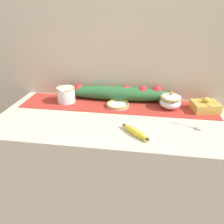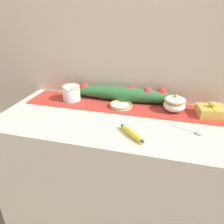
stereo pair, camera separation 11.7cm
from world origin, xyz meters
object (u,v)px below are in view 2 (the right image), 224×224
at_px(cream_pitcher, 71,92).
at_px(sugar_bowl, 175,104).
at_px(gift_box, 211,111).
at_px(spoon, 197,133).
at_px(small_dish, 121,105).
at_px(banana, 132,133).

distance_m(cream_pitcher, sugar_bowl, 0.65).
bearing_deg(gift_box, spoon, -111.66).
height_order(small_dish, gift_box, gift_box).
height_order(sugar_bowl, gift_box, sugar_bowl).
bearing_deg(gift_box, banana, -140.05).
bearing_deg(small_dish, banana, -68.51).
height_order(small_dish, spoon, small_dish).
xyz_separation_m(cream_pitcher, gift_box, (0.86, -0.01, -0.02)).
bearing_deg(banana, spoon, 19.06).
bearing_deg(cream_pitcher, gift_box, -0.41).
xyz_separation_m(sugar_bowl, spoon, (0.11, -0.23, -0.05)).
relative_size(small_dish, spoon, 0.90).
bearing_deg(sugar_bowl, banana, -119.79).
xyz_separation_m(small_dish, gift_box, (0.52, 0.01, 0.02)).
distance_m(cream_pitcher, gift_box, 0.86).
bearing_deg(small_dish, gift_box, 1.61).
bearing_deg(sugar_bowl, small_dish, -176.41).
relative_size(cream_pitcher, banana, 0.94).
bearing_deg(banana, small_dish, 111.49).
xyz_separation_m(sugar_bowl, banana, (-0.19, -0.34, -0.03)).
relative_size(spoon, gift_box, 0.94).
height_order(banana, gift_box, gift_box).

